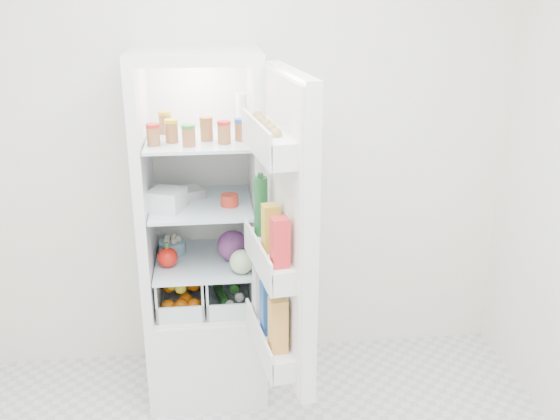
{
  "coord_description": "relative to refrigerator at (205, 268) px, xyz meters",
  "views": [
    {
      "loc": [
        -0.14,
        -1.76,
        2.09
      ],
      "look_at": [
        0.17,
        0.95,
        1.09
      ],
      "focal_mm": 40.0,
      "sensor_mm": 36.0,
      "label": 1
    }
  ],
  "objects": [
    {
      "name": "refrigerator",
      "position": [
        0.0,
        0.0,
        0.0
      ],
      "size": [
        0.6,
        0.6,
        1.8
      ],
      "color": "white",
      "rests_on": "ground"
    },
    {
      "name": "shelf_low",
      "position": [
        -0.0,
        -0.06,
        0.07
      ],
      "size": [
        0.49,
        0.53,
        0.01
      ],
      "primitive_type": "cube",
      "color": "silver",
      "rests_on": "refrigerator"
    },
    {
      "name": "foil_tray",
      "position": [
        -0.09,
        0.01,
        0.41
      ],
      "size": [
        0.22,
        0.2,
        0.04
      ],
      "primitive_type": "cube",
      "rotation": [
        0.0,
        0.0,
        0.43
      ],
      "color": "silver",
      "rests_on": "shelf_mid"
    },
    {
      "name": "shelf_mid",
      "position": [
        -0.0,
        -0.06,
        0.38
      ],
      "size": [
        0.49,
        0.53,
        0.02
      ],
      "primitive_type": "cube",
      "color": "silver",
      "rests_on": "refrigerator"
    },
    {
      "name": "crisper_left",
      "position": [
        -0.12,
        -0.06,
        -0.06
      ],
      "size": [
        0.23,
        0.46,
        0.22
      ],
      "primitive_type": null,
      "color": "silver",
      "rests_on": "refrigerator"
    },
    {
      "name": "tin_red",
      "position": [
        0.14,
        -0.13,
        0.42
      ],
      "size": [
        0.11,
        0.11,
        0.06
      ],
      "primitive_type": "cylinder",
      "rotation": [
        0.0,
        0.0,
        0.33
      ],
      "color": "red",
      "rests_on": "shelf_mid"
    },
    {
      "name": "bell_pepper",
      "position": [
        -0.18,
        -0.13,
        0.13
      ],
      "size": [
        0.1,
        0.1,
        0.1
      ],
      "primitive_type": "sphere",
      "color": "red",
      "rests_on": "shelf_low"
    },
    {
      "name": "citrus_pile",
      "position": [
        -0.12,
        -0.09,
        -0.08
      ],
      "size": [
        0.2,
        0.31,
        0.16
      ],
      "color": "orange",
      "rests_on": "refrigerator"
    },
    {
      "name": "tub_white",
      "position": [
        -0.16,
        -0.15,
        0.44
      ],
      "size": [
        0.2,
        0.2,
        0.1
      ],
      "primitive_type": "cube",
      "rotation": [
        0.0,
        0.0,
        -0.37
      ],
      "color": "silver",
      "rests_on": "shelf_mid"
    },
    {
      "name": "room_walls",
      "position": [
        0.2,
        -1.25,
        0.93
      ],
      "size": [
        3.02,
        3.02,
        2.61
      ],
      "color": "white",
      "rests_on": "ground"
    },
    {
      "name": "red_cabbage",
      "position": [
        0.15,
        -0.08,
        0.16
      ],
      "size": [
        0.16,
        0.16,
        0.16
      ],
      "primitive_type": "sphere",
      "color": "#4F1B48",
      "rests_on": "shelf_low"
    },
    {
      "name": "squeeze_bottle",
      "position": [
        0.21,
        0.06,
        0.82
      ],
      "size": [
        0.07,
        0.07,
        0.19
      ],
      "primitive_type": "cylinder",
      "rotation": [
        0.0,
        0.0,
        0.34
      ],
      "color": "white",
      "rests_on": "shelf_top"
    },
    {
      "name": "crisper_right",
      "position": [
        0.12,
        -0.06,
        -0.06
      ],
      "size": [
        0.23,
        0.46,
        0.22
      ],
      "primitive_type": null,
      "color": "silver",
      "rests_on": "refrigerator"
    },
    {
      "name": "fridge_door",
      "position": [
        0.34,
        -0.63,
        0.43
      ],
      "size": [
        0.25,
        0.6,
        1.3
      ],
      "rotation": [
        0.0,
        0.0,
        1.71
      ],
      "color": "white",
      "rests_on": "refrigerator"
    },
    {
      "name": "shelf_top",
      "position": [
        -0.0,
        -0.06,
        0.71
      ],
      "size": [
        0.49,
        0.53,
        0.02
      ],
      "primitive_type": "cube",
      "color": "silver",
      "rests_on": "refrigerator"
    },
    {
      "name": "mushroom_bowl",
      "position": [
        -0.17,
        0.04,
        0.11
      ],
      "size": [
        0.16,
        0.16,
        0.06
      ],
      "primitive_type": "cylinder",
      "rotation": [
        0.0,
        0.0,
        -0.18
      ],
      "color": "#84AFC5",
      "rests_on": "shelf_low"
    },
    {
      "name": "veg_pile",
      "position": [
        0.13,
        -0.06,
        -0.1
      ],
      "size": [
        0.16,
        0.3,
        0.1
      ],
      "color": "#1C4818",
      "rests_on": "refrigerator"
    },
    {
      "name": "condiment_jars",
      "position": [
        -0.02,
        -0.14,
        0.76
      ],
      "size": [
        0.46,
        0.32,
        0.08
      ],
      "color": "#B21919",
      "rests_on": "shelf_top"
    },
    {
      "name": "salad_bag",
      "position": [
        0.18,
        -0.24,
        0.14
      ],
      "size": [
        0.12,
        0.12,
        0.12
      ],
      "primitive_type": "sphere",
      "color": "#B4D39E",
      "rests_on": "shelf_low"
    }
  ]
}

